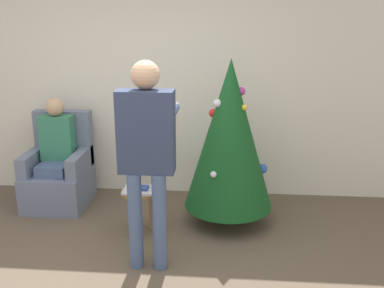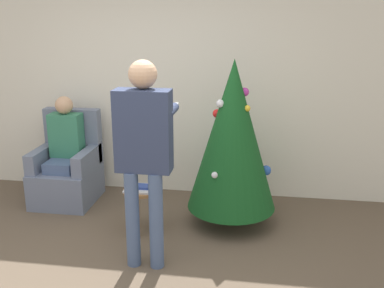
# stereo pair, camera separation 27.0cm
# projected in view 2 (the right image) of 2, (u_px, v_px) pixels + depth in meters

# --- Properties ---
(wall_back) EXTENTS (8.00, 0.06, 2.70)m
(wall_back) POSITION_uv_depth(u_px,v_px,m) (159.00, 81.00, 5.26)
(wall_back) COLOR silver
(wall_back) RESTS_ON ground_plane
(christmas_tree) EXTENTS (0.90, 0.90, 1.71)m
(christmas_tree) POSITION_uv_depth(u_px,v_px,m) (233.00, 136.00, 4.46)
(christmas_tree) COLOR brown
(christmas_tree) RESTS_ON ground_plane
(armchair) EXTENTS (0.66, 0.71, 1.04)m
(armchair) POSITION_uv_depth(u_px,v_px,m) (68.00, 171.00, 5.23)
(armchair) COLOR slate
(armchair) RESTS_ON ground_plane
(person_seated) EXTENTS (0.36, 0.46, 1.22)m
(person_seated) POSITION_uv_depth(u_px,v_px,m) (64.00, 146.00, 5.10)
(person_seated) COLOR #475B84
(person_seated) RESTS_ON ground_plane
(person_standing) EXTENTS (0.47, 0.57, 1.77)m
(person_standing) POSITION_uv_depth(u_px,v_px,m) (144.00, 146.00, 3.68)
(person_standing) COLOR #475B84
(person_standing) RESTS_ON ground_plane
(side_stool) EXTENTS (0.35, 0.35, 0.45)m
(side_stool) POSITION_uv_depth(u_px,v_px,m) (141.00, 197.00, 4.46)
(side_stool) COLOR olive
(side_stool) RESTS_ON ground_plane
(laptop) EXTENTS (0.30, 0.25, 0.02)m
(laptop) POSITION_uv_depth(u_px,v_px,m) (141.00, 188.00, 4.43)
(laptop) COLOR silver
(laptop) RESTS_ON side_stool
(book) EXTENTS (0.19, 0.12, 0.02)m
(book) POSITION_uv_depth(u_px,v_px,m) (141.00, 186.00, 4.43)
(book) COLOR navy
(book) RESTS_ON laptop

